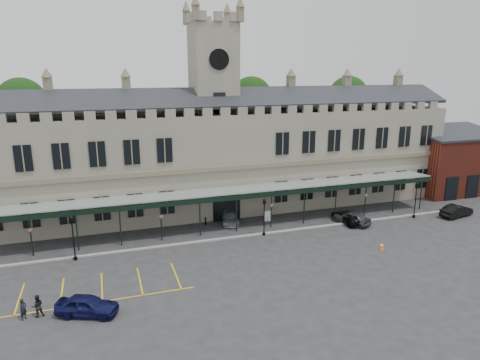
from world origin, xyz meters
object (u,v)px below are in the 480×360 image
object	(u,v)px
car_right_a	(351,218)
clock_tower	(214,102)
person_a	(23,309)
lamp_post_right	(416,196)
traffic_cone	(382,246)
car_taxi	(229,217)
person_b	(37,306)
car_right_b	(457,211)
car_left_a	(87,305)
station_building	(215,157)
lamp_post_mid	(264,213)
sign_board	(268,216)
car_van	(348,217)
lamp_post_left	(73,233)

from	to	relation	value
car_right_a	clock_tower	bearing A→B (deg)	-64.72
person_a	car_right_a	bearing A→B (deg)	-37.72
lamp_post_right	traffic_cone	bearing A→B (deg)	-144.36
car_taxi	person_b	world-z (taller)	person_b
traffic_cone	car_right_b	distance (m)	15.33
traffic_cone	car_right_b	size ratio (longest dim) A/B	0.16
car_left_a	car_right_b	distance (m)	42.02
station_building	traffic_cone	world-z (taller)	station_building
lamp_post_mid	lamp_post_right	distance (m)	18.77
sign_board	car_right_b	world-z (taller)	car_right_b
station_building	clock_tower	distance (m)	6.64
car_van	car_left_a	bearing A→B (deg)	18.20
lamp_post_left	lamp_post_mid	size ratio (longest dim) A/B	1.07
sign_board	person_a	distance (m)	27.00
car_van	car_right_b	bearing A→B (deg)	166.74
person_b	car_right_a	bearing A→B (deg)	-175.43
car_van	sign_board	bearing A→B (deg)	-22.94
lamp_post_right	person_a	size ratio (longest dim) A/B	2.80
station_building	car_right_b	xyz separation A→B (m)	(26.16, -12.37, -5.74)
person_b	station_building	bearing A→B (deg)	-144.60
car_right_b	person_b	distance (m)	45.11
lamp_post_mid	lamp_post_right	xyz separation A→B (m)	(18.76, -0.41, 0.19)
car_right_a	car_taxi	bearing A→B (deg)	-45.22
car_van	car_right_a	world-z (taller)	car_right_a
clock_tower	car_taxi	distance (m)	13.85
car_taxi	car_right_b	bearing A→B (deg)	-3.52
clock_tower	sign_board	xyz separation A→B (m)	(4.34, -6.94, -12.50)
station_building	sign_board	xyz separation A→B (m)	(4.34, -6.86, -5.86)
traffic_cone	car_right_b	xyz separation A→B (m)	(14.34, 5.43, 0.37)
clock_tower	lamp_post_right	world-z (taller)	clock_tower
traffic_cone	car_taxi	distance (m)	16.73
lamp_post_mid	car_right_b	world-z (taller)	lamp_post_mid
lamp_post_left	sign_board	size ratio (longest dim) A/B	3.52
clock_tower	station_building	bearing A→B (deg)	-90.00
lamp_post_right	car_left_a	bearing A→B (deg)	-164.89
lamp_post_right	person_a	bearing A→B (deg)	-167.46
traffic_cone	station_building	bearing A→B (deg)	123.59
station_building	traffic_cone	size ratio (longest dim) A/B	83.44
lamp_post_right	traffic_cone	xyz separation A→B (m)	(-9.34, -6.69, -2.27)
lamp_post_left	car_taxi	size ratio (longest dim) A/B	1.02
station_building	person_b	distance (m)	27.69
car_van	car_right_a	xyz separation A→B (m)	(0.00, -0.61, 0.08)
car_right_b	person_a	xyz separation A→B (m)	(-45.36, -7.71, 0.06)
station_building	person_a	bearing A→B (deg)	-133.72
lamp_post_mid	car_left_a	size ratio (longest dim) A/B	0.94
clock_tower	traffic_cone	size ratio (longest dim) A/B	34.49
car_van	car_right_a	size ratio (longest dim) A/B	1.09
clock_tower	lamp_post_mid	size ratio (longest dim) A/B	6.04
traffic_cone	car_right_b	world-z (taller)	car_right_b
station_building	lamp_post_right	size ratio (longest dim) A/B	13.58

